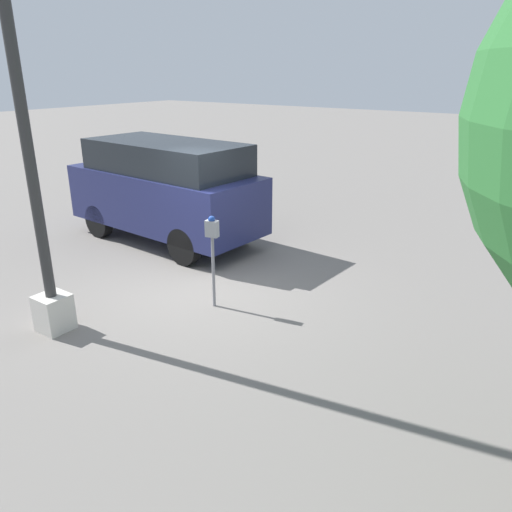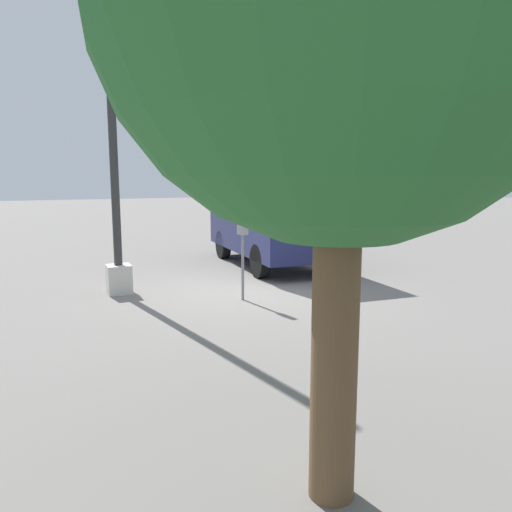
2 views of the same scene
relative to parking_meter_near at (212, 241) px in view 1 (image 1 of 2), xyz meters
name	(u,v)px [view 1 (image 1 of 2)]	position (x,y,z in m)	size (l,w,h in m)	color
ground_plane	(199,285)	(0.76, -0.49, -1.12)	(80.00, 80.00, 0.00)	slate
parking_meter_near	(212,241)	(0.00, 0.00, 0.00)	(0.22, 0.15, 1.53)	gray
lamp_post	(35,196)	(1.42, 1.96, 0.90)	(0.44, 0.44, 6.27)	beige
parked_van	(165,188)	(2.97, -1.98, 0.08)	(4.61, 2.10, 2.20)	navy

